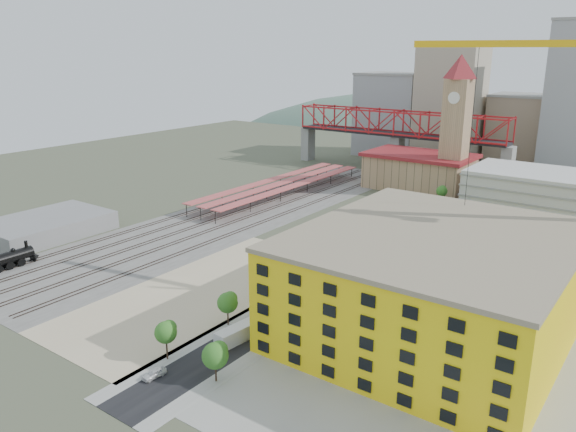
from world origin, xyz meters
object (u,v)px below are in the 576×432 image
Objects in this scene: clock_tower at (457,113)px; site_trailer_b at (281,308)px; site_trailer_c at (308,293)px; site_trailer_d at (358,263)px; car_0 at (154,374)px; construction_building at (434,283)px; site_trailer_a at (240,332)px.

site_trailer_b is at bearing -85.87° from clock_tower.
site_trailer_c is at bearing 100.37° from site_trailer_b.
clock_tower is at bearing 110.83° from site_trailer_d.
site_trailer_c reaches higher than site_trailer_d.
car_0 is (5.00, -139.99, -28.01)m from clock_tower.
construction_building is 35.53m from site_trailer_a.
site_trailer_b is (0.00, 11.93, -0.02)m from site_trailer_a.
site_trailer_c is (-26.00, -1.76, -8.12)m from construction_building.
site_trailer_d is (0.00, 42.27, -0.15)m from site_trailer_a.
site_trailer_b reaches higher than site_trailer_d.
site_trailer_d is (8.00, -80.57, -27.46)m from clock_tower.
construction_building is (34.00, -99.99, -19.29)m from clock_tower.
clock_tower is 5.20× the size of site_trailer_b.
site_trailer_b is 29.25m from car_0.
site_trailer_a reaches higher than site_trailer_c.
site_trailer_a is (8.00, -122.84, -27.31)m from clock_tower.
site_trailer_d is at bearing 143.23° from construction_building.
construction_building is 5.00× the size of site_trailer_a.
construction_building is at bearing -21.60° from site_trailer_d.
site_trailer_a is at bearing 87.70° from car_0.
construction_building reaches higher than site_trailer_a.
site_trailer_a is at bearing -79.63° from site_trailer_b.
clock_tower is 5.50× the size of site_trailer_c.
construction_building is 5.35× the size of site_trailer_c.
construction_building reaches higher than site_trailer_d.
car_0 is (-3.00, -38.24, -0.61)m from site_trailer_c.
clock_tower is 5.14× the size of site_trailer_a.
car_0 is (-3.00, -29.09, -0.68)m from site_trailer_b.
clock_tower reaches higher than car_0.
clock_tower is 114.50m from site_trailer_b.
construction_building reaches higher than car_0.
site_trailer_a is 1.01× the size of site_trailer_b.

